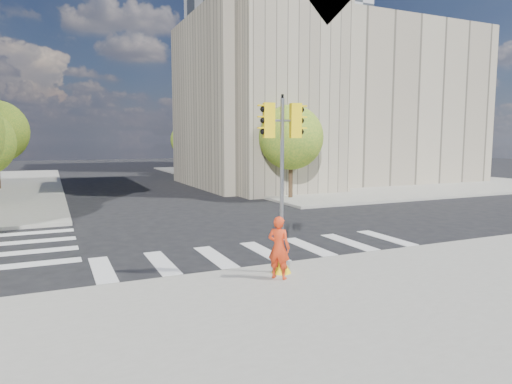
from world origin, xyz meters
TOP-DOWN VIEW (x-y plane):
  - ground at (0.00, 0.00)m, footprint 160.00×160.00m
  - sidewalk_near at (0.00, -11.00)m, footprint 30.00×14.00m
  - sidewalk_far_right at (20.00, 26.00)m, footprint 28.00×40.00m
  - civic_building at (15.59, 19.12)m, footprint 26.00×16.00m
  - office_tower at (22.00, 42.00)m, footprint 20.00×18.00m
  - tree_re_near at (7.50, 10.00)m, footprint 4.20×4.20m
  - tree_re_mid at (7.50, 22.00)m, footprint 4.60×4.60m
  - tree_re_far at (7.50, 34.00)m, footprint 4.00×4.00m
  - lamp_near at (8.00, 14.00)m, footprint 0.35×0.18m
  - lamp_far at (8.00, 28.00)m, footprint 0.35×0.18m
  - traffic_signal at (-0.94, -4.96)m, footprint 1.08×0.56m
  - photographer at (-1.26, -5.41)m, footprint 0.72×0.74m

SIDE VIEW (x-z plane):
  - ground at x=0.00m, z-range 0.00..0.00m
  - sidewalk_near at x=0.00m, z-range 0.00..0.15m
  - sidewalk_far_right at x=20.00m, z-range 0.00..0.15m
  - photographer at x=-1.26m, z-range 0.15..1.87m
  - traffic_signal at x=-0.94m, z-range -0.21..4.78m
  - tree_re_far at x=7.50m, z-range 0.93..6.80m
  - tree_re_near at x=7.50m, z-range 0.97..7.13m
  - tree_re_mid at x=7.50m, z-range 1.02..7.68m
  - lamp_near at x=8.00m, z-range 0.52..8.63m
  - lamp_far at x=8.00m, z-range 0.52..8.63m
  - civic_building at x=15.59m, z-range -2.43..16.96m
  - office_tower at x=22.00m, z-range 0.00..30.00m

